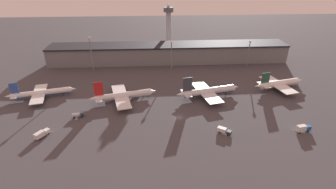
{
  "coord_description": "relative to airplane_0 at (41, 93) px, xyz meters",
  "views": [
    {
      "loc": [
        -13.28,
        -122.39,
        77.41
      ],
      "look_at": [
        -4.97,
        16.47,
        6.0
      ],
      "focal_mm": 28.0,
      "sensor_mm": 36.0,
      "label": 1
    }
  ],
  "objects": [
    {
      "name": "ground",
      "position": [
        84.37,
        -28.94,
        -3.07
      ],
      "size": [
        600.0,
        600.0,
        0.0
      ],
      "primitive_type": "plane",
      "color": "#423F44"
    },
    {
      "name": "terminal_building",
      "position": [
        84.37,
        61.04,
        4.62
      ],
      "size": [
        197.52,
        21.96,
        15.27
      ],
      "color": "slate",
      "rests_on": "ground"
    },
    {
      "name": "airplane_0",
      "position": [
        0.0,
        0.0,
        0.0
      ],
      "size": [
        41.22,
        29.49,
        11.74
      ],
      "rotation": [
        0.0,
        0.0,
        0.23
      ],
      "color": "white",
      "rests_on": "ground"
    },
    {
      "name": "airplane_1",
      "position": [
        51.84,
        -7.08,
        0.34
      ],
      "size": [
        41.55,
        34.39,
        14.15
      ],
      "rotation": [
        0.0,
        0.0,
        0.23
      ],
      "color": "silver",
      "rests_on": "ground"
    },
    {
      "name": "airplane_2",
      "position": [
        105.17,
        -5.3,
        0.71
      ],
      "size": [
        42.7,
        32.59,
        14.9
      ],
      "rotation": [
        0.0,
        0.0,
        0.23
      ],
      "color": "silver",
      "rests_on": "ground"
    },
    {
      "name": "airplane_3",
      "position": [
        154.94,
        3.08,
        0.74
      ],
      "size": [
        36.86,
        30.79,
        13.09
      ],
      "rotation": [
        0.0,
        0.0,
        0.23
      ],
      "color": "white",
      "rests_on": "ground"
    },
    {
      "name": "service_vehicle_0",
      "position": [
        15.49,
        -42.64,
        -1.26
      ],
      "size": [
        6.23,
        8.03,
        3.21
      ],
      "rotation": [
        0.0,
        0.0,
        1.03
      ],
      "color": "white",
      "rests_on": "ground"
    },
    {
      "name": "service_vehicle_1",
      "position": [
        145.63,
        -46.1,
        -0.98
      ],
      "size": [
        7.9,
        3.79,
        3.8
      ],
      "rotation": [
        0.0,
        0.0,
        0.2
      ],
      "color": "#195199",
      "rests_on": "ground"
    },
    {
      "name": "service_vehicle_2",
      "position": [
        105.5,
        -44.85,
        -1.46
      ],
      "size": [
        7.18,
        6.09,
        2.79
      ],
      "rotation": [
        0.0,
        0.0,
        -0.62
      ],
      "color": "#282D38",
      "rests_on": "ground"
    },
    {
      "name": "service_vehicle_3",
      "position": [
        28.88,
        -25.44,
        -1.43
      ],
      "size": [
        6.24,
        3.32,
        2.8
      ],
      "rotation": [
        0.0,
        0.0,
        0.21
      ],
      "color": "#282D38",
      "rests_on": "ground"
    },
    {
      "name": "lamp_post_0",
      "position": [
        23.79,
        44.58,
        13.83
      ],
      "size": [
        1.8,
        1.8,
        26.82
      ],
      "color": "slate",
      "rests_on": "ground"
    },
    {
      "name": "lamp_post_1",
      "position": [
        85.47,
        44.58,
        11.38
      ],
      "size": [
        1.8,
        1.8,
        22.39
      ],
      "color": "slate",
      "rests_on": "ground"
    },
    {
      "name": "lamp_post_2",
      "position": [
        147.08,
        44.58,
        11.1
      ],
      "size": [
        1.8,
        1.8,
        21.88
      ],
      "color": "slate",
      "rests_on": "ground"
    },
    {
      "name": "control_tower",
      "position": [
        86.23,
        94.35,
        21.63
      ],
      "size": [
        9.0,
        9.0,
        42.49
      ],
      "color": "#99999E",
      "rests_on": "ground"
    }
  ]
}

